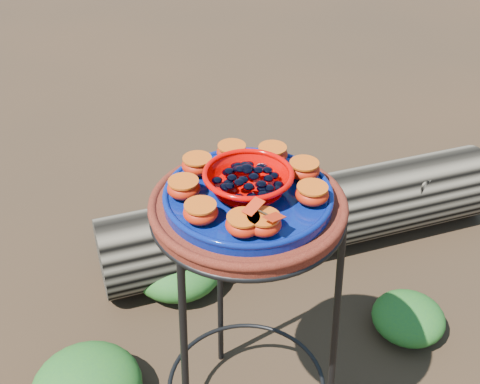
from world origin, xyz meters
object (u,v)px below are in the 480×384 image
object	(u,v)px
cobalt_plate	(248,197)
red_bowl	(248,182)
driftwood_log	(304,216)
terracotta_saucer	(248,208)
plant_stand	(247,331)

from	to	relation	value
cobalt_plate	red_bowl	xyz separation A→B (m)	(0.00, 0.00, 0.04)
cobalt_plate	driftwood_log	xyz separation A→B (m)	(0.44, 0.62, -0.61)
terracotta_saucer	driftwood_log	xyz separation A→B (m)	(0.44, 0.62, -0.58)
plant_stand	driftwood_log	xyz separation A→B (m)	(0.44, 0.62, -0.21)
red_bowl	driftwood_log	distance (m)	1.00
terracotta_saucer	cobalt_plate	xyz separation A→B (m)	(0.00, 0.00, 0.03)
plant_stand	red_bowl	bearing A→B (deg)	0.00
plant_stand	cobalt_plate	bearing A→B (deg)	0.00
plant_stand	red_bowl	xyz separation A→B (m)	(0.00, 0.00, 0.43)
terracotta_saucer	driftwood_log	world-z (taller)	terracotta_saucer
terracotta_saucer	plant_stand	bearing A→B (deg)	0.00
driftwood_log	terracotta_saucer	bearing A→B (deg)	-125.84
terracotta_saucer	red_bowl	world-z (taller)	red_bowl
plant_stand	terracotta_saucer	xyz separation A→B (m)	(0.00, 0.00, 0.37)
plant_stand	red_bowl	distance (m)	0.43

